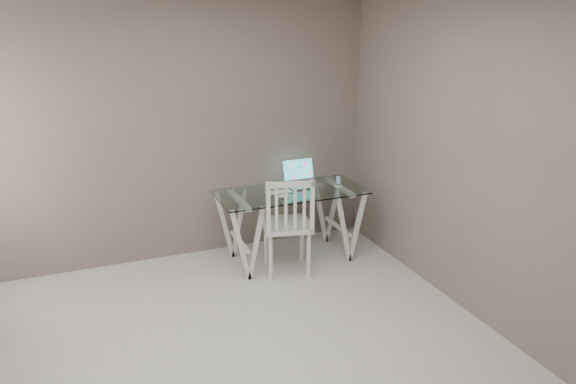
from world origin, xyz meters
name	(u,v)px	position (x,y,z in m)	size (l,w,h in m)	color
room	(240,143)	(-0.06, 0.02, 1.72)	(4.50, 4.52, 2.71)	beige
desk	(291,225)	(0.97, 1.71, 0.38)	(1.50, 0.70, 0.75)	silver
chair	(288,222)	(0.81, 1.39, 0.55)	(0.55, 0.55, 1.01)	silver
laptop	(301,178)	(1.17, 1.91, 0.81)	(0.37, 0.33, 0.25)	#B6B5BA
keyboard	(278,192)	(0.84, 1.72, 0.75)	(0.27, 0.12, 0.01)	silver
mouse	(283,196)	(0.83, 1.56, 0.76)	(0.11, 0.06, 0.03)	silver
phone_dock	(338,183)	(1.49, 1.68, 0.78)	(0.06, 0.06, 0.12)	white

